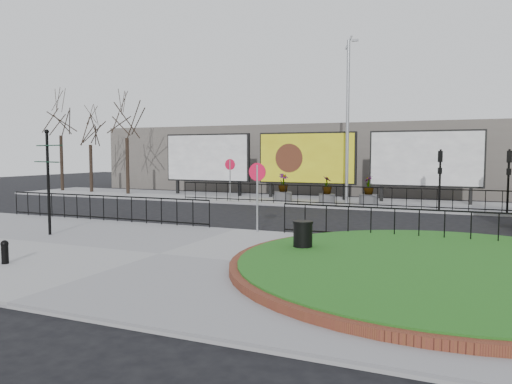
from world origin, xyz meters
The scene contains 26 objects.
ground centered at (0.00, 0.00, 0.00)m, with size 90.00×90.00×0.00m, color black.
pavement_near centered at (0.00, -5.00, 0.06)m, with size 30.00×10.00×0.12m, color gray.
pavement_far centered at (0.00, 12.00, 0.06)m, with size 44.00×6.00×0.12m, color gray.
brick_edge centered at (7.50, -4.00, 0.21)m, with size 10.40×10.40×0.18m, color maroon.
grass_lawn centered at (7.50, -4.00, 0.23)m, with size 10.00×10.00×0.22m, color #1C4D14.
railing_near_left centered at (-6.00, -0.30, 0.67)m, with size 10.00×0.10×1.10m, color black, non-canonical shape.
railing_near_right centered at (6.50, -0.30, 0.67)m, with size 9.00×0.10×1.10m, color black, non-canonical shape.
railing_far centered at (1.00, 9.30, 0.67)m, with size 18.00×0.10×1.10m, color black, non-canonical shape.
speed_sign_far centered at (-5.00, 9.40, 1.92)m, with size 0.64×0.07×2.47m.
speed_sign_near centered at (1.00, -0.40, 1.92)m, with size 0.64×0.07×2.47m.
billboard_left centered at (-8.50, 12.97, 2.60)m, with size 6.20×0.31×4.10m.
billboard_mid centered at (-1.50, 12.97, 2.60)m, with size 6.20×0.31×4.10m.
billboard_right centered at (5.50, 12.97, 2.60)m, with size 6.20×0.31×4.10m.
lamp_post centered at (1.51, 11.00, 4.83)m, with size 0.74×0.18×9.23m.
signal_pole_a centered at (6.50, 9.34, 2.10)m, with size 0.22×0.26×3.00m.
signal_pole_b centered at (9.50, 9.34, 2.10)m, with size 0.22×0.26×3.00m.
tree_left centered at (-14.00, 11.50, 3.62)m, with size 2.00×2.00×7.00m, color #2D2119, non-canonical shape.
tree_mid centered at (-17.50, 11.80, 3.22)m, with size 2.00×2.00×6.20m, color #2D2119, non-canonical shape.
tree_far centered at (-20.50, 12.00, 3.87)m, with size 2.00×2.00×7.50m, color #2D2119, non-canonical shape.
building_backdrop centered at (0.00, 22.00, 2.50)m, with size 40.00×10.00×5.00m, color #5C5750.
fingerpost_sign centered at (-5.35, -3.79, 2.31)m, with size 1.67×0.81×3.63m.
bollard centered at (-2.87, -7.65, 0.45)m, with size 0.20×0.20×0.61m.
litter_bin centered at (3.73, -3.50, 0.59)m, with size 0.57×0.57×0.94m.
planter_a centered at (-2.26, 10.91, 0.72)m, with size 1.03×1.03×1.62m.
planter_b centered at (0.37, 11.00, 0.70)m, with size 0.93×0.93×1.51m.
planter_c centered at (2.73, 11.00, 0.67)m, with size 1.03×1.03×1.55m.
Camera 1 is at (8.04, -16.56, 2.94)m, focal length 35.00 mm.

